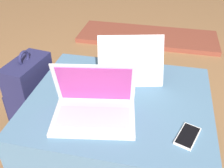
{
  "coord_description": "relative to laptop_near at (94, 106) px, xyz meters",
  "views": [
    {
      "loc": [
        0.18,
        -0.98,
        1.17
      ],
      "look_at": [
        -0.04,
        0.0,
        0.47
      ],
      "focal_mm": 42.0,
      "sensor_mm": 36.0,
      "label": 1
    }
  ],
  "objects": [
    {
      "name": "laptop_near",
      "position": [
        0.0,
        0.0,
        0.0
      ],
      "size": [
        0.39,
        0.3,
        0.25
      ],
      "rotation": [
        0.0,
        0.0,
        0.17
      ],
      "color": "silver",
      "rests_on": "ottoman"
    },
    {
      "name": "ground_plane",
      "position": [
        0.09,
        0.14,
        -0.44
      ],
      "size": [
        14.0,
        14.0,
        0.0
      ],
      "primitive_type": "plane",
      "color": "olive"
    },
    {
      "name": "ottoman",
      "position": [
        0.09,
        0.14,
        -0.24
      ],
      "size": [
        0.87,
        0.75,
        0.39
      ],
      "color": "#2A3D4E",
      "rests_on": "ground_plane"
    },
    {
      "name": "backpack",
      "position": [
        -0.5,
        0.3,
        -0.23
      ],
      "size": [
        0.23,
        0.32,
        0.5
      ],
      "rotation": [
        0.0,
        0.0,
        -1.71
      ],
      "color": "#23234C",
      "rests_on": "ground_plane"
    },
    {
      "name": "cell_phone",
      "position": [
        0.4,
        -0.05,
        -0.05
      ],
      "size": [
        0.11,
        0.15,
        0.01
      ],
      "rotation": [
        0.0,
        0.0,
        5.94
      ],
      "color": "white",
      "rests_on": "ottoman"
    },
    {
      "name": "laptop_far",
      "position": [
        0.1,
        0.34,
        -0.0
      ],
      "size": [
        0.38,
        0.32,
        0.25
      ],
      "rotation": [
        0.0,
        0.0,
        3.39
      ],
      "color": "silver",
      "rests_on": "ottoman"
    },
    {
      "name": "fireplace_hearth",
      "position": [
        0.09,
        1.68,
        -0.41
      ],
      "size": [
        1.4,
        0.5,
        0.04
      ],
      "color": "brown",
      "rests_on": "ground_plane"
    }
  ]
}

